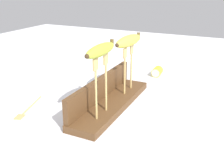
# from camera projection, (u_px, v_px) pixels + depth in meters

# --- Properties ---
(ground_plane) EXTENTS (3.00, 3.00, 0.00)m
(ground_plane) POSITION_uv_depth(u_px,v_px,m) (112.00, 107.00, 1.00)
(ground_plane) COLOR silver
(wooden_board) EXTENTS (0.46, 0.11, 0.02)m
(wooden_board) POSITION_uv_depth(u_px,v_px,m) (112.00, 104.00, 0.99)
(wooden_board) COLOR brown
(wooden_board) RESTS_ON ground
(board_backstop) EXTENTS (0.45, 0.02, 0.08)m
(board_backstop) POSITION_uv_depth(u_px,v_px,m) (101.00, 88.00, 0.99)
(board_backstop) COLOR brown
(board_backstop) RESTS_ON wooden_board
(fork_stand_left) EXTENTS (0.09, 0.01, 0.20)m
(fork_stand_left) POSITION_uv_depth(u_px,v_px,m) (101.00, 81.00, 0.85)
(fork_stand_left) COLOR tan
(fork_stand_left) RESTS_ON wooden_board
(fork_stand_right) EXTENTS (0.09, 0.01, 0.18)m
(fork_stand_right) POSITION_uv_depth(u_px,v_px,m) (128.00, 65.00, 1.04)
(fork_stand_right) COLOR tan
(fork_stand_right) RESTS_ON wooden_board
(banana_raised_left) EXTENTS (0.17, 0.04, 0.04)m
(banana_raised_left) POSITION_uv_depth(u_px,v_px,m) (101.00, 50.00, 0.82)
(banana_raised_left) COLOR #B2C138
(banana_raised_left) RESTS_ON fork_stand_left
(banana_raised_right) EXTENTS (0.18, 0.06, 0.04)m
(banana_raised_right) POSITION_uv_depth(u_px,v_px,m) (129.00, 41.00, 1.01)
(banana_raised_right) COLOR #DBD147
(banana_raised_right) RESTS_ON fork_stand_right
(fork_fallen_near) EXTENTS (0.19, 0.07, 0.01)m
(fork_fallen_near) POSITION_uv_depth(u_px,v_px,m) (27.00, 110.00, 0.96)
(fork_fallen_near) COLOR tan
(fork_fallen_near) RESTS_ON ground
(banana_chunk_near) EXTENTS (0.06, 0.04, 0.04)m
(banana_chunk_near) POSITION_uv_depth(u_px,v_px,m) (157.00, 72.00, 1.31)
(banana_chunk_near) COLOR yellow
(banana_chunk_near) RESTS_ON ground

